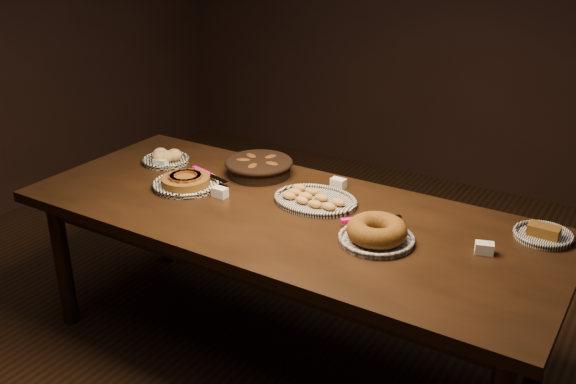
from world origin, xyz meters
The scene contains 9 objects.
ground centered at (0.00, 0.00, 0.00)m, with size 5.00×5.00×0.00m, color black.
buffet_table centered at (0.00, 0.00, 0.68)m, with size 2.40×1.00×0.75m.
apple_tart_plate centered at (-0.55, -0.02, 0.77)m, with size 0.34×0.33×0.06m.
madeleine_platter centered at (0.07, 0.14, 0.77)m, with size 0.39×0.31×0.04m.
bundt_cake_plate centered at (0.46, -0.05, 0.79)m, with size 0.34×0.39×0.10m.
croissant_basket centered at (-0.34, 0.29, 0.80)m, with size 0.35×0.35×0.08m.
bread_roll_plate centered at (-0.84, 0.16, 0.78)m, with size 0.24×0.24×0.08m.
loaf_plate centered at (1.02, 0.34, 0.77)m, with size 0.24×0.24×0.06m.
tent_cards centered at (0.05, 0.11, 0.77)m, with size 1.76×0.43×0.04m.
Camera 1 is at (1.36, -2.16, 1.96)m, focal length 40.00 mm.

